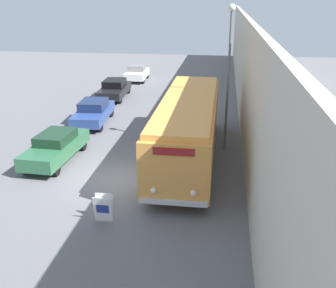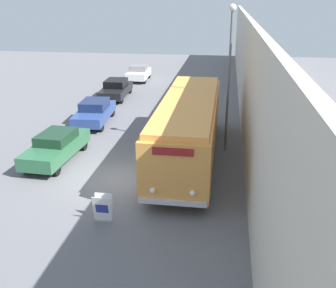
{
  "view_description": "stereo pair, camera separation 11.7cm",
  "coord_description": "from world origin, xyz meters",
  "px_view_note": "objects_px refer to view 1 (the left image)",
  "views": [
    {
      "loc": [
        4.57,
        -15.53,
        7.81
      ],
      "look_at": [
        2.37,
        0.13,
        1.8
      ],
      "focal_mm": 42.0,
      "sensor_mm": 36.0,
      "label": 1
    },
    {
      "loc": [
        4.69,
        -15.51,
        7.81
      ],
      "look_at": [
        2.37,
        0.13,
        1.8
      ],
      "focal_mm": 42.0,
      "sensor_mm": 36.0,
      "label": 2
    }
  ],
  "objects_px": {
    "parked_car_far": "(114,89)",
    "parked_car_near": "(56,147)",
    "parked_car_distant": "(137,73)",
    "parked_car_mid": "(93,112)",
    "sign_board": "(103,209)",
    "vintage_bus": "(188,125)",
    "streetlamp": "(229,61)"
  },
  "relations": [
    {
      "from": "parked_car_far",
      "to": "parked_car_near",
      "type": "bearing_deg",
      "value": -89.75
    },
    {
      "from": "parked_car_far",
      "to": "parked_car_distant",
      "type": "xyz_separation_m",
      "value": [
        0.33,
        7.01,
        0.02
      ]
    },
    {
      "from": "parked_car_mid",
      "to": "parked_car_far",
      "type": "distance_m",
      "value": 6.77
    },
    {
      "from": "parked_car_near",
      "to": "sign_board",
      "type": "bearing_deg",
      "value": -49.55
    },
    {
      "from": "vintage_bus",
      "to": "parked_car_mid",
      "type": "xyz_separation_m",
      "value": [
        -6.57,
        5.0,
        -1.01
      ]
    },
    {
      "from": "parked_car_mid",
      "to": "sign_board",
      "type": "bearing_deg",
      "value": -74.11
    },
    {
      "from": "sign_board",
      "to": "streetlamp",
      "type": "distance_m",
      "value": 9.91
    },
    {
      "from": "parked_car_distant",
      "to": "vintage_bus",
      "type": "bearing_deg",
      "value": -72.35
    },
    {
      "from": "parked_car_mid",
      "to": "parked_car_distant",
      "type": "distance_m",
      "value": 13.77
    },
    {
      "from": "streetlamp",
      "to": "parked_car_distant",
      "type": "distance_m",
      "value": 19.71
    },
    {
      "from": "sign_board",
      "to": "parked_car_distant",
      "type": "height_order",
      "value": "parked_car_distant"
    },
    {
      "from": "parked_car_mid",
      "to": "parked_car_far",
      "type": "relative_size",
      "value": 0.99
    },
    {
      "from": "parked_car_far",
      "to": "parked_car_distant",
      "type": "height_order",
      "value": "parked_car_distant"
    },
    {
      "from": "streetlamp",
      "to": "parked_car_near",
      "type": "relative_size",
      "value": 1.57
    },
    {
      "from": "vintage_bus",
      "to": "parked_car_near",
      "type": "height_order",
      "value": "vintage_bus"
    },
    {
      "from": "sign_board",
      "to": "parked_car_near",
      "type": "relative_size",
      "value": 0.22
    },
    {
      "from": "parked_car_far",
      "to": "parked_car_mid",
      "type": "bearing_deg",
      "value": -88.35
    },
    {
      "from": "parked_car_near",
      "to": "parked_car_far",
      "type": "height_order",
      "value": "parked_car_far"
    },
    {
      "from": "vintage_bus",
      "to": "streetlamp",
      "type": "height_order",
      "value": "streetlamp"
    },
    {
      "from": "vintage_bus",
      "to": "parked_car_mid",
      "type": "height_order",
      "value": "vintage_bus"
    },
    {
      "from": "vintage_bus",
      "to": "streetlamp",
      "type": "distance_m",
      "value": 3.78
    },
    {
      "from": "parked_car_near",
      "to": "vintage_bus",
      "type": "bearing_deg",
      "value": 13.64
    },
    {
      "from": "parked_car_mid",
      "to": "vintage_bus",
      "type": "bearing_deg",
      "value": -41.08
    },
    {
      "from": "streetlamp",
      "to": "parked_car_far",
      "type": "bearing_deg",
      "value": 130.83
    },
    {
      "from": "streetlamp",
      "to": "parked_car_distant",
      "type": "height_order",
      "value": "streetlamp"
    },
    {
      "from": "sign_board",
      "to": "parked_car_mid",
      "type": "bearing_deg",
      "value": 109.72
    },
    {
      "from": "parked_car_mid",
      "to": "parked_car_distant",
      "type": "xyz_separation_m",
      "value": [
        -0.13,
        13.77,
        -0.01
      ]
    },
    {
      "from": "vintage_bus",
      "to": "parked_car_mid",
      "type": "distance_m",
      "value": 8.32
    },
    {
      "from": "parked_car_mid",
      "to": "parked_car_far",
      "type": "xyz_separation_m",
      "value": [
        -0.45,
        6.75,
        -0.03
      ]
    },
    {
      "from": "streetlamp",
      "to": "parked_car_distant",
      "type": "bearing_deg",
      "value": 116.34
    },
    {
      "from": "vintage_bus",
      "to": "parked_car_far",
      "type": "height_order",
      "value": "vintage_bus"
    },
    {
      "from": "streetlamp",
      "to": "parked_car_far",
      "type": "xyz_separation_m",
      "value": [
        -8.89,
        10.29,
        -3.99
      ]
    }
  ]
}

